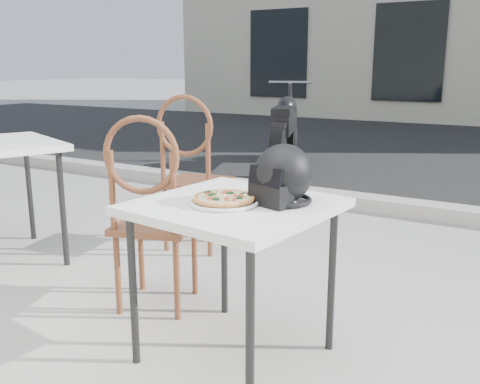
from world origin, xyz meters
The scene contains 10 objects.
ground centered at (0.00, 0.00, 0.00)m, with size 80.00×80.00×0.00m, color #A19F99.
street_asphalt centered at (0.00, 7.00, 0.00)m, with size 30.00×8.00×0.00m, color black.
curb centered at (0.00, 3.00, 0.06)m, with size 30.00×0.25×0.12m, color #A4A099.
cafe_table_main centered at (0.12, 0.12, 0.67)m, with size 0.87×0.87×0.74m.
plate centered at (0.10, 0.07, 0.74)m, with size 0.40×0.40×0.02m.
pizza centered at (0.10, 0.07, 0.77)m, with size 0.35×0.35×0.03m.
helmet centered at (0.30, 0.22, 0.85)m, with size 0.31×0.32×0.26m.
cafe_chair_main centered at (-0.51, 0.32, 0.60)m, with size 0.52×0.52×1.08m.
cafe_chair_side centered at (-0.89, 1.24, 0.63)m, with size 0.50×0.50×1.13m.
motorcycle centered at (-1.64, 4.36, 0.49)m, with size 0.90×2.15×1.11m.
Camera 1 is at (1.27, -1.81, 1.32)m, focal length 40.00 mm.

